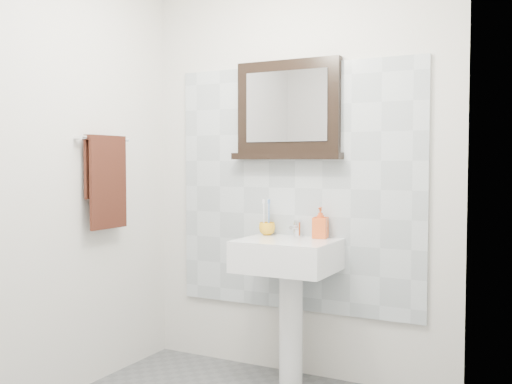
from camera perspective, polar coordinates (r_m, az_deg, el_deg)
back_wall at (r=3.68m, az=3.87°, el=1.95°), size 2.00×0.01×2.50m
left_wall at (r=3.36m, az=-19.99°, el=1.69°), size 0.01×2.20×2.50m
right_wall at (r=2.32m, az=15.70°, el=1.28°), size 0.01×2.20×2.50m
splashback at (r=3.67m, az=3.79°, el=0.38°), size 1.60×0.02×1.50m
pedestal_sink at (r=3.51m, az=3.04°, el=-7.53°), size 0.55×0.44×0.96m
toothbrush_cup at (r=3.68m, az=1.06°, el=-3.51°), size 0.11×0.11×0.08m
toothbrushes at (r=3.68m, az=1.05°, el=-2.22°), size 0.05×0.04×0.21m
soap_dispenser at (r=3.55m, az=6.15°, el=-2.92°), size 0.09×0.09×0.18m
framed_mirror at (r=3.67m, az=3.04°, el=7.60°), size 0.71×0.11×0.60m
towel_bar at (r=3.65m, az=-14.21°, el=4.93°), size 0.07×0.40×0.03m
hand_towel at (r=3.64m, az=-14.08°, el=1.62°), size 0.06×0.30×0.55m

